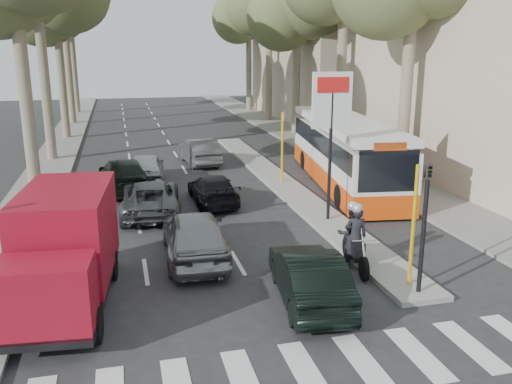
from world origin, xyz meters
The scene contains 22 objects.
ground centered at (0.00, 0.00, 0.00)m, with size 120.00×120.00×0.00m, color #28282B.
sidewalk_right centered at (8.60, 25.00, 0.06)m, with size 3.20×70.00×0.12m, color gray.
median_left centered at (-8.00, 28.00, 0.06)m, with size 2.40×64.00×0.12m, color gray.
traffic_island centered at (3.25, 11.00, 0.08)m, with size 1.50×26.00×0.16m, color gray.
building_far centered at (15.50, 34.00, 8.00)m, with size 11.00×20.00×16.00m, color #B7A88E.
billboard centered at (3.25, 5.00, 3.70)m, with size 1.50×12.10×5.60m.
traffic_light_island centered at (3.25, -1.50, 2.49)m, with size 0.16×0.41×3.60m.
tree_l_e centered at (-7.97, 44.11, 10.73)m, with size 7.40×7.20×14.49m.
tree_r_c centered at (9.03, 26.11, 9.69)m, with size 7.40×7.20×13.32m.
tree_r_e centered at (9.23, 42.11, 10.38)m, with size 7.40×7.20×14.10m.
silver_hatchback centered at (-2.12, 2.64, 0.79)m, with size 1.87×4.65×1.58m, color gray.
dark_hatchback centered at (0.34, -1.00, 0.70)m, with size 1.49×4.26×1.40m, color black.
queue_car_a centered at (-3.15, 7.84, 0.67)m, with size 2.22×4.82×1.34m, color #46494D.
queue_car_b centered at (-0.50, 8.72, 0.61)m, with size 1.71×4.21×1.22m, color black.
queue_car_c centered at (-3.07, 13.00, 0.75)m, with size 1.76×4.38×1.49m, color #ACAFB4.
queue_car_d centered at (0.12, 16.81, 0.72)m, with size 1.53×4.40×1.45m, color #54575D.
queue_car_e centered at (-4.12, 11.74, 0.75)m, with size 2.09×5.14×1.49m, color black.
red_truck centered at (-5.71, 0.34, 1.55)m, with size 2.60×5.69×2.94m.
city_bus centered at (6.20, 10.41, 1.67)m, with size 4.25×12.29×3.17m.
motorcycle centered at (2.43, 0.92, 0.93)m, with size 0.96×2.40×2.05m.
pedestrian_near centered at (7.20, 10.03, 1.09)m, with size 1.13×0.55×1.94m, color #382D43.
pedestrian_far centered at (7.20, 10.77, 0.89)m, with size 1.00×0.44×1.54m, color brown.
Camera 1 is at (-4.20, -13.24, 6.44)m, focal length 38.00 mm.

